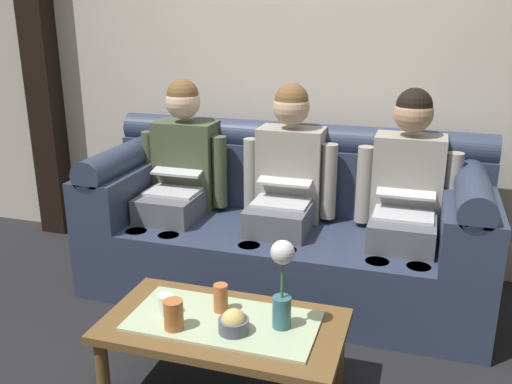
% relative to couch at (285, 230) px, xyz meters
% --- Properties ---
extents(back_wall_patterned, '(6.00, 0.12, 2.90)m').
position_rel_couch_xyz_m(back_wall_patterned, '(-0.00, 0.53, 1.08)').
color(back_wall_patterned, beige).
rests_on(back_wall_patterned, ground_plane).
extents(timber_pillar, '(0.20, 0.20, 2.90)m').
position_rel_couch_xyz_m(timber_pillar, '(-1.89, 0.41, 1.08)').
color(timber_pillar, black).
rests_on(timber_pillar, ground_plane).
extents(couch, '(2.28, 0.88, 0.96)m').
position_rel_couch_xyz_m(couch, '(0.00, 0.00, 0.00)').
color(couch, '#2D3851').
rests_on(couch, ground_plane).
extents(person_left, '(0.56, 0.67, 1.22)m').
position_rel_couch_xyz_m(person_left, '(-0.67, -0.00, 0.29)').
color(person_left, '#595B66').
rests_on(person_left, ground_plane).
extents(person_middle, '(0.56, 0.67, 1.22)m').
position_rel_couch_xyz_m(person_middle, '(-0.00, -0.00, 0.29)').
color(person_middle, '#595B66').
rests_on(person_middle, ground_plane).
extents(person_right, '(0.56, 0.67, 1.22)m').
position_rel_couch_xyz_m(person_right, '(0.67, -0.00, 0.29)').
color(person_right, '#595B66').
rests_on(person_right, ground_plane).
extents(coffee_table, '(1.02, 0.55, 0.37)m').
position_rel_couch_xyz_m(coffee_table, '(-0.00, -1.05, -0.06)').
color(coffee_table, brown).
rests_on(coffee_table, ground_plane).
extents(flower_vase, '(0.10, 0.10, 0.38)m').
position_rel_couch_xyz_m(flower_vase, '(0.25, -1.03, 0.21)').
color(flower_vase, '#336672').
rests_on(flower_vase, coffee_table).
extents(snack_bowl, '(0.13, 0.13, 0.10)m').
position_rel_couch_xyz_m(snack_bowl, '(0.07, -1.13, 0.04)').
color(snack_bowl, '#4C5666').
rests_on(snack_bowl, coffee_table).
extents(cup_near_left, '(0.06, 0.06, 0.12)m').
position_rel_couch_xyz_m(cup_near_left, '(-0.04, -0.99, 0.06)').
color(cup_near_left, '#B26633').
rests_on(cup_near_left, coffee_table).
extents(cup_near_right, '(0.08, 0.08, 0.13)m').
position_rel_couch_xyz_m(cup_near_right, '(-0.17, -1.18, 0.06)').
color(cup_near_right, '#B26633').
rests_on(cup_near_right, coffee_table).
extents(cup_far_center, '(0.07, 0.07, 0.09)m').
position_rel_couch_xyz_m(cup_far_center, '(-0.25, -1.08, 0.04)').
color(cup_far_center, white).
rests_on(cup_far_center, coffee_table).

